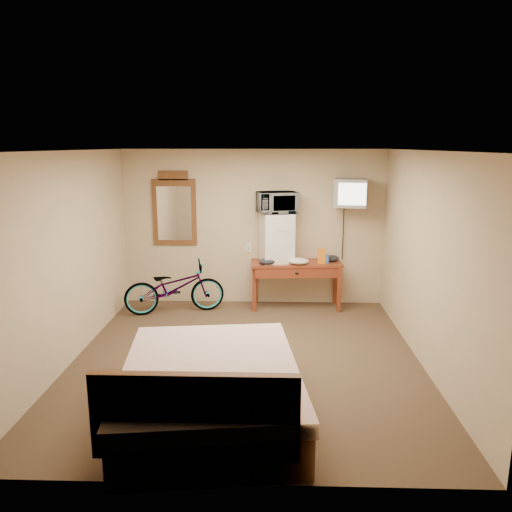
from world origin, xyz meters
name	(u,v)px	position (x,y,z in m)	size (l,w,h in m)	color
room	(246,260)	(0.00, 0.00, 1.25)	(4.60, 4.64, 2.50)	#4A3925
desk	(296,269)	(0.69, 2.00, 0.64)	(1.45, 0.62, 0.75)	maroon
mini_fridge	(277,238)	(0.38, 2.06, 1.14)	(0.57, 0.56, 0.77)	white
microwave	(277,203)	(0.38, 2.06, 1.69)	(0.60, 0.41, 0.33)	white
snack_bag	(321,256)	(1.08, 1.96, 0.87)	(0.12, 0.07, 0.24)	orange
blue_cup	(327,259)	(1.17, 1.98, 0.82)	(0.08, 0.08, 0.14)	#3A66C5
cloth_cream	(299,261)	(0.72, 1.88, 0.80)	(0.32, 0.25, 0.10)	silver
cloth_dark_a	(267,261)	(0.23, 1.84, 0.80)	(0.26, 0.19, 0.10)	black
cloth_dark_b	(332,258)	(1.26, 2.09, 0.80)	(0.22, 0.18, 0.10)	black
crt_television	(350,193)	(1.50, 2.02, 1.84)	(0.55, 0.62, 0.43)	black
wall_mirror	(174,209)	(-1.27, 2.27, 1.55)	(0.70, 0.04, 1.19)	brown
bicycle	(175,287)	(-1.20, 1.72, 0.40)	(0.54, 1.54, 0.81)	black
bed	(210,391)	(-0.27, -1.37, 0.29)	(1.88, 2.35, 0.90)	brown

